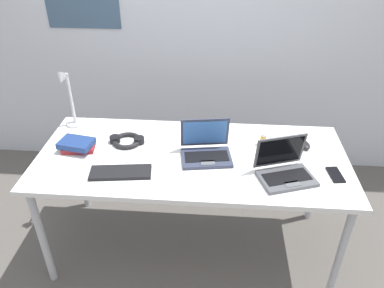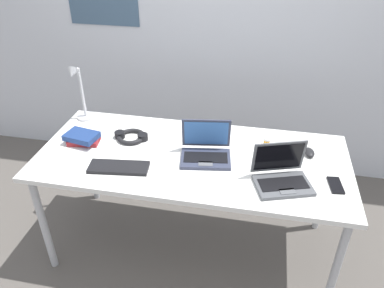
{
  "view_description": "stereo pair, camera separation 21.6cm",
  "coord_description": "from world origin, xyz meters",
  "px_view_note": "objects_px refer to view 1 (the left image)",
  "views": [
    {
      "loc": [
        0.14,
        -1.82,
        1.98
      ],
      "look_at": [
        0.0,
        0.0,
        0.82
      ],
      "focal_mm": 35.45,
      "sensor_mm": 36.0,
      "label": 1
    },
    {
      "loc": [
        0.36,
        -1.79,
        1.98
      ],
      "look_at": [
        0.0,
        0.0,
        0.82
      ],
      "focal_mm": 35.45,
      "sensor_mm": 36.0,
      "label": 2
    }
  ],
  "objects_px": {
    "laptop_front_left": "(285,170)",
    "computer_mouse": "(305,145)",
    "book_stack": "(77,145)",
    "laptop_by_keyboard": "(206,150)",
    "desk_lamp": "(69,99)",
    "external_keyboard": "(121,172)",
    "pill_bottle": "(263,139)",
    "cell_phone": "(335,175)",
    "headphones": "(127,140)"
  },
  "relations": [
    {
      "from": "laptop_by_keyboard",
      "to": "pill_bottle",
      "type": "bearing_deg",
      "value": 24.31
    },
    {
      "from": "laptop_by_keyboard",
      "to": "book_stack",
      "type": "bearing_deg",
      "value": 179.5
    },
    {
      "from": "laptop_by_keyboard",
      "to": "laptop_front_left",
      "type": "relative_size",
      "value": 0.92
    },
    {
      "from": "cell_phone",
      "to": "laptop_by_keyboard",
      "type": "bearing_deg",
      "value": 162.6
    },
    {
      "from": "laptop_by_keyboard",
      "to": "computer_mouse",
      "type": "bearing_deg",
      "value": 13.42
    },
    {
      "from": "laptop_by_keyboard",
      "to": "cell_phone",
      "type": "xyz_separation_m",
      "value": [
        0.71,
        -0.13,
        -0.04
      ]
    },
    {
      "from": "external_keyboard",
      "to": "computer_mouse",
      "type": "relative_size",
      "value": 3.44
    },
    {
      "from": "desk_lamp",
      "to": "laptop_by_keyboard",
      "type": "distance_m",
      "value": 0.94
    },
    {
      "from": "computer_mouse",
      "to": "external_keyboard",
      "type": "bearing_deg",
      "value": -169.63
    },
    {
      "from": "laptop_by_keyboard",
      "to": "laptop_front_left",
      "type": "distance_m",
      "value": 0.46
    },
    {
      "from": "laptop_front_left",
      "to": "desk_lamp",
      "type": "bearing_deg",
      "value": 161.62
    },
    {
      "from": "pill_bottle",
      "to": "external_keyboard",
      "type": "bearing_deg",
      "value": -155.55
    },
    {
      "from": "pill_bottle",
      "to": "cell_phone",
      "type": "bearing_deg",
      "value": -37.63
    },
    {
      "from": "desk_lamp",
      "to": "laptop_by_keyboard",
      "type": "height_order",
      "value": "desk_lamp"
    },
    {
      "from": "laptop_by_keyboard",
      "to": "book_stack",
      "type": "distance_m",
      "value": 0.76
    },
    {
      "from": "laptop_front_left",
      "to": "external_keyboard",
      "type": "bearing_deg",
      "value": -176.91
    },
    {
      "from": "laptop_by_keyboard",
      "to": "pill_bottle",
      "type": "distance_m",
      "value": 0.37
    },
    {
      "from": "laptop_by_keyboard",
      "to": "computer_mouse",
      "type": "height_order",
      "value": "laptop_by_keyboard"
    },
    {
      "from": "desk_lamp",
      "to": "external_keyboard",
      "type": "distance_m",
      "value": 0.67
    },
    {
      "from": "external_keyboard",
      "to": "cell_phone",
      "type": "height_order",
      "value": "external_keyboard"
    },
    {
      "from": "external_keyboard",
      "to": "headphones",
      "type": "relative_size",
      "value": 1.54
    },
    {
      "from": "book_stack",
      "to": "cell_phone",
      "type": "bearing_deg",
      "value": -5.33
    },
    {
      "from": "book_stack",
      "to": "pill_bottle",
      "type": "bearing_deg",
      "value": 7.57
    },
    {
      "from": "laptop_by_keyboard",
      "to": "computer_mouse",
      "type": "xyz_separation_m",
      "value": [
        0.59,
        0.14,
        -0.03
      ]
    },
    {
      "from": "external_keyboard",
      "to": "desk_lamp",
      "type": "bearing_deg",
      "value": 124.52
    },
    {
      "from": "computer_mouse",
      "to": "book_stack",
      "type": "distance_m",
      "value": 1.36
    },
    {
      "from": "external_keyboard",
      "to": "headphones",
      "type": "bearing_deg",
      "value": 89.32
    },
    {
      "from": "desk_lamp",
      "to": "external_keyboard",
      "type": "bearing_deg",
      "value": -48.38
    },
    {
      "from": "desk_lamp",
      "to": "cell_phone",
      "type": "xyz_separation_m",
      "value": [
        1.59,
        -0.41,
        -0.19
      ]
    },
    {
      "from": "external_keyboard",
      "to": "laptop_by_keyboard",
      "type": "bearing_deg",
      "value": 17.45
    },
    {
      "from": "laptop_by_keyboard",
      "to": "external_keyboard",
      "type": "distance_m",
      "value": 0.5
    },
    {
      "from": "computer_mouse",
      "to": "pill_bottle",
      "type": "xyz_separation_m",
      "value": [
        -0.25,
        0.01,
        0.02
      ]
    },
    {
      "from": "computer_mouse",
      "to": "pill_bottle",
      "type": "bearing_deg",
      "value": 169.02
    },
    {
      "from": "book_stack",
      "to": "laptop_by_keyboard",
      "type": "bearing_deg",
      "value": -0.5
    },
    {
      "from": "laptop_front_left",
      "to": "computer_mouse",
      "type": "height_order",
      "value": "laptop_front_left"
    },
    {
      "from": "desk_lamp",
      "to": "computer_mouse",
      "type": "height_order",
      "value": "desk_lamp"
    },
    {
      "from": "cell_phone",
      "to": "laptop_front_left",
      "type": "bearing_deg",
      "value": 178.95
    },
    {
      "from": "desk_lamp",
      "to": "external_keyboard",
      "type": "xyz_separation_m",
      "value": [
        0.43,
        -0.48,
        -0.19
      ]
    },
    {
      "from": "external_keyboard",
      "to": "computer_mouse",
      "type": "distance_m",
      "value": 1.1
    },
    {
      "from": "desk_lamp",
      "to": "external_keyboard",
      "type": "relative_size",
      "value": 1.21
    },
    {
      "from": "desk_lamp",
      "to": "laptop_front_left",
      "type": "distance_m",
      "value": 1.39
    },
    {
      "from": "laptop_front_left",
      "to": "book_stack",
      "type": "bearing_deg",
      "value": 172.06
    },
    {
      "from": "desk_lamp",
      "to": "external_keyboard",
      "type": "height_order",
      "value": "desk_lamp"
    },
    {
      "from": "desk_lamp",
      "to": "headphones",
      "type": "height_order",
      "value": "desk_lamp"
    },
    {
      "from": "desk_lamp",
      "to": "pill_bottle",
      "type": "xyz_separation_m",
      "value": [
        1.22,
        -0.12,
        -0.16
      ]
    },
    {
      "from": "cell_phone",
      "to": "book_stack",
      "type": "height_order",
      "value": "book_stack"
    },
    {
      "from": "laptop_front_left",
      "to": "pill_bottle",
      "type": "relative_size",
      "value": 4.3
    },
    {
      "from": "external_keyboard",
      "to": "cell_phone",
      "type": "xyz_separation_m",
      "value": [
        1.16,
        0.08,
        -0.01
      ]
    },
    {
      "from": "computer_mouse",
      "to": "desk_lamp",
      "type": "bearing_deg",
      "value": 166.68
    },
    {
      "from": "laptop_front_left",
      "to": "book_stack",
      "type": "height_order",
      "value": "laptop_front_left"
    }
  ]
}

